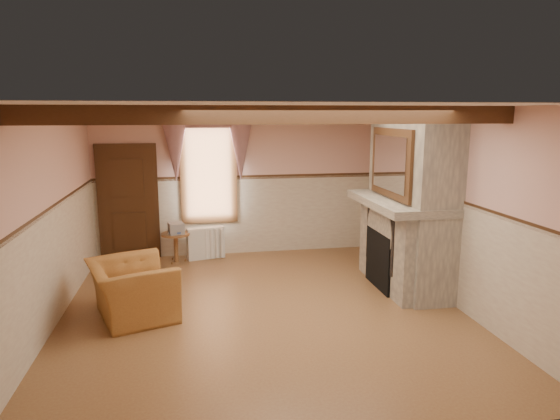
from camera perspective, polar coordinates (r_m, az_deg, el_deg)
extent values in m
cube|color=brown|center=(7.16, -1.97, -11.32)|extent=(5.50, 6.00, 0.01)
cube|color=silver|center=(6.62, -2.14, 11.71)|extent=(5.50, 6.00, 0.01)
cube|color=#D6A294|center=(9.69, -4.57, 3.16)|extent=(5.50, 0.02, 2.80)
cube|color=#D6A294|center=(3.90, 4.29, -8.78)|extent=(5.50, 0.02, 2.80)
cube|color=#D6A294|center=(6.93, -25.19, -1.02)|extent=(0.02, 6.00, 2.80)
cube|color=#D6A294|center=(7.63, 18.85, 0.47)|extent=(0.02, 6.00, 2.80)
cube|color=black|center=(8.06, 11.66, -5.57)|extent=(0.20, 0.95, 0.90)
imported|color=#9E662D|center=(7.07, -16.56, -8.75)|extent=(1.35, 1.44, 0.76)
cylinder|color=brown|center=(9.45, -11.79, -4.21)|extent=(0.57, 0.57, 0.55)
cube|color=#B7AD8C|center=(9.32, -11.79, -2.04)|extent=(0.32, 0.36, 0.20)
cube|color=silver|center=(9.57, -8.48, -3.75)|extent=(0.72, 0.33, 0.60)
imported|color=brown|center=(7.85, 13.84, 1.51)|extent=(0.37, 0.37, 0.09)
cube|color=black|center=(8.63, 11.53, 2.81)|extent=(0.14, 0.24, 0.20)
cylinder|color=gold|center=(8.32, 12.39, 2.76)|extent=(0.11, 0.11, 0.28)
cylinder|color=#A42314|center=(7.60, 14.66, 1.43)|extent=(0.06, 0.06, 0.16)
cylinder|color=gold|center=(7.75, 14.16, 1.49)|extent=(0.06, 0.06, 0.12)
cube|color=gray|center=(8.01, 14.75, 1.18)|extent=(0.85, 2.00, 2.80)
cube|color=gray|center=(7.94, 13.56, 0.86)|extent=(1.05, 2.05, 0.12)
cube|color=silver|center=(7.79, 12.51, 5.24)|extent=(0.06, 1.44, 1.04)
cube|color=black|center=(9.71, -16.94, 0.64)|extent=(1.10, 0.10, 2.10)
cube|color=white|center=(9.59, -8.16, 4.51)|extent=(1.06, 0.08, 2.02)
cube|color=gray|center=(9.45, -8.24, 8.07)|extent=(1.30, 0.14, 1.40)
cube|color=black|center=(5.43, -0.32, 10.82)|extent=(5.50, 0.18, 0.20)
cube|color=black|center=(7.81, -3.39, 10.86)|extent=(5.50, 0.18, 0.20)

